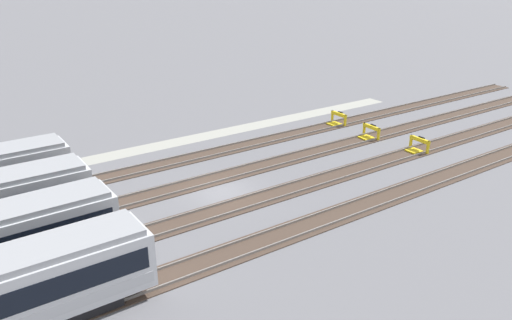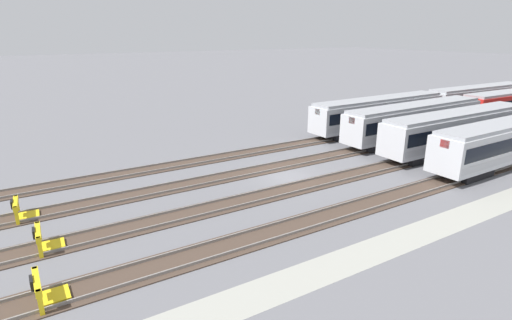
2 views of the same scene
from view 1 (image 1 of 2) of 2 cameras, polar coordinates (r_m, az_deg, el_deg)
ground_plane at (r=34.60m, az=-3.85°, el=-3.74°), size 400.00×400.00×0.00m
service_walkway at (r=43.81m, az=-11.25°, el=1.54°), size 54.00×2.00×0.01m
rail_track_nearest at (r=40.23m, az=-8.88°, el=-0.10°), size 90.00×2.23×0.21m
rail_track_near_inner at (r=36.42m, az=-5.70°, el=-2.36°), size 90.00×2.24×0.21m
rail_track_middle at (r=32.81m, az=-1.79°, el=-5.13°), size 90.00×2.24×0.21m
rail_track_far_inner at (r=29.49m, az=3.09°, el=-8.51°), size 90.00×2.23×0.21m
bumper_stop_nearest_track at (r=49.22m, az=9.22°, el=4.59°), size 1.35×2.00×1.22m
bumper_stop_near_inner_track at (r=45.92m, az=12.81°, el=3.05°), size 1.37×2.01×1.22m
bumper_stop_middle_track at (r=43.76m, az=17.94°, el=1.56°), size 1.37×2.01×1.22m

